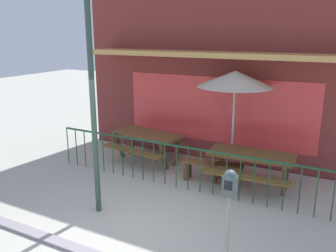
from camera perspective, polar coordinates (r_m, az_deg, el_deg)
name	(u,v)px	position (r m, az deg, el deg)	size (l,w,h in m)	color
ground	(127,237)	(6.10, -6.76, -17.61)	(40.00, 40.00, 0.00)	#B1B1A4
pub_storefront	(221,45)	(9.07, 8.72, 12.89)	(7.70, 1.37, 5.98)	#43161E
patio_fence_front	(182,160)	(7.47, 2.34, -5.52)	(6.50, 0.04, 0.97)	#1A482D
picnic_table_left	(147,139)	(9.06, -3.40, -2.13)	(1.98, 1.61, 0.79)	brown
picnic_table_right	(251,160)	(7.78, 13.38, -5.46)	(1.85, 1.43, 0.79)	brown
patio_umbrella	(235,79)	(8.12, 10.92, 7.47)	(1.73, 1.73, 2.45)	black
patio_bench	(211,168)	(7.91, 7.08, -6.81)	(1.42, 0.42, 0.48)	brown
parking_meter_near	(229,195)	(4.76, 9.98, -11.03)	(0.18, 0.17, 1.56)	gray
street_lamp	(91,70)	(6.18, -12.47, 8.92)	(0.28, 0.28, 4.10)	#2C4237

